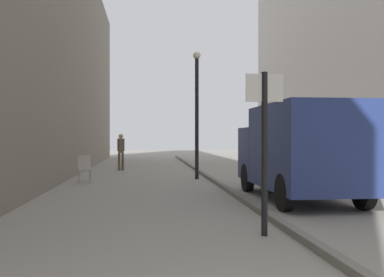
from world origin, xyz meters
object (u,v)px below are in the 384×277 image
at_px(delivery_van, 298,149).
at_px(lamp_post, 197,106).
at_px(cafe_chair_near_window, 85,167).
at_px(pedestrian_main_foreground, 121,149).
at_px(street_sign_post, 264,138).

xyz_separation_m(delivery_van, lamp_post, (-1.91, 5.52, 1.46)).
xyz_separation_m(lamp_post, cafe_chair_near_window, (-4.00, -0.79, -2.18)).
distance_m(pedestrian_main_foreground, lamp_post, 5.80).
bearing_deg(street_sign_post, pedestrian_main_foreground, -77.34).
relative_size(pedestrian_main_foreground, lamp_post, 0.36).
distance_m(delivery_van, lamp_post, 6.02).
height_order(street_sign_post, cafe_chair_near_window, street_sign_post).
distance_m(street_sign_post, cafe_chair_near_window, 9.43).
bearing_deg(pedestrian_main_foreground, street_sign_post, -93.86).
xyz_separation_m(delivery_van, cafe_chair_near_window, (-5.91, 4.72, -0.71)).
distance_m(lamp_post, cafe_chair_near_window, 4.62).
bearing_deg(street_sign_post, lamp_post, -89.84).
distance_m(pedestrian_main_foreground, delivery_van, 11.29).
height_order(delivery_van, street_sign_post, street_sign_post).
bearing_deg(delivery_van, cafe_chair_near_window, 141.28).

